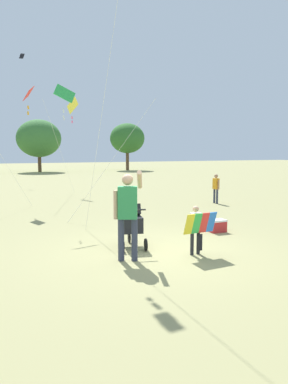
{
  "coord_description": "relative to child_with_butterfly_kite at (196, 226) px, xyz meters",
  "views": [
    {
      "loc": [
        -3.38,
        -7.33,
        2.28
      ],
      "look_at": [
        -0.01,
        0.58,
        1.3
      ],
      "focal_mm": 34.65,
      "sensor_mm": 36.0,
      "label": 1
    }
  ],
  "objects": [
    {
      "name": "ground_plane",
      "position": [
        -0.75,
        0.53,
        -0.65
      ],
      "size": [
        120.0,
        120.0,
        0.0
      ],
      "primitive_type": "plane",
      "color": "#938E5B"
    },
    {
      "name": "child_with_butterfly_kite",
      "position": [
        0.0,
        0.0,
        0.0
      ],
      "size": [
        0.77,
        0.37,
        1.08
      ],
      "color": "#232328",
      "rests_on": "ground"
    },
    {
      "name": "person_adult_flyer",
      "position": [
        -1.51,
        0.2,
        0.43
      ],
      "size": [
        0.7,
        0.53,
        1.88
      ],
      "color": "#33384C",
      "rests_on": "ground"
    },
    {
      "name": "stroller",
      "position": [
        -1.04,
        1.19,
        -0.04
      ],
      "size": [
        0.67,
        1.12,
        1.03
      ],
      "color": "black",
      "rests_on": "ground"
    },
    {
      "name": "kite_orange_delta",
      "position": [
        -2.56,
        8.57,
        3.65
      ],
      "size": [
        2.62,
        2.08,
        4.82
      ],
      "color": "red",
      "rests_on": "ground"
    },
    {
      "name": "kite_green_novelty",
      "position": [
        0.17,
        12.99,
        3.85
      ],
      "size": [
        2.24,
        4.13,
        5.13
      ],
      "color": "yellow",
      "rests_on": "ground"
    },
    {
      "name": "kite_blue_high",
      "position": [
        -1.75,
        4.67,
        3.14
      ],
      "size": [
        2.86,
        1.4,
        4.29
      ],
      "color": "green",
      "rests_on": "ground"
    },
    {
      "name": "person_sitting_far",
      "position": [
        4.88,
        6.49,
        0.09
      ],
      "size": [
        0.18,
        0.4,
        1.25
      ],
      "color": "#33384C",
      "rests_on": "ground"
    },
    {
      "name": "cooler_box",
      "position": [
        1.74,
        1.75,
        -0.47
      ],
      "size": [
        0.45,
        0.33,
        0.35
      ],
      "color": "red",
      "rests_on": "ground"
    }
  ]
}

